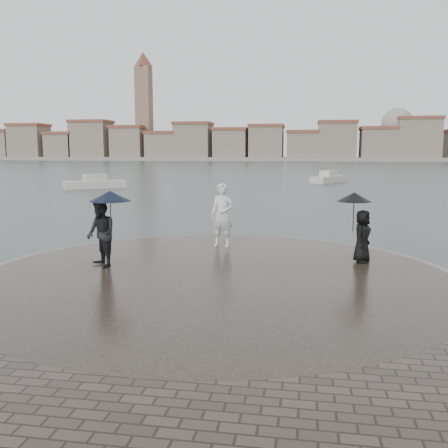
# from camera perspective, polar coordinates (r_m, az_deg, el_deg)

# --- Properties ---
(ground) EXTENTS (400.00, 400.00, 0.00)m
(ground) POSITION_cam_1_polar(r_m,az_deg,el_deg) (9.56, -4.95, -12.86)
(ground) COLOR #2B3835
(ground) RESTS_ON ground
(kerb_ring) EXTENTS (12.50, 12.50, 0.32)m
(kerb_ring) POSITION_cam_1_polar(r_m,az_deg,el_deg) (12.76, -0.98, -6.59)
(kerb_ring) COLOR gray
(kerb_ring) RESTS_ON ground
(quay_tip) EXTENTS (11.90, 11.90, 0.36)m
(quay_tip) POSITION_cam_1_polar(r_m,az_deg,el_deg) (12.75, -0.98, -6.50)
(quay_tip) COLOR #2D261E
(quay_tip) RESTS_ON ground
(statue) EXTENTS (0.79, 0.55, 2.06)m
(statue) POSITION_cam_1_polar(r_m,az_deg,el_deg) (16.10, -0.20, 1.02)
(statue) COLOR silver
(statue) RESTS_ON quay_tip
(visitor_left) EXTENTS (1.36, 1.21, 2.04)m
(visitor_left) POSITION_cam_1_polar(r_m,az_deg,el_deg) (13.69, -13.64, -0.03)
(visitor_left) COLOR black
(visitor_left) RESTS_ON quay_tip
(visitor_right) EXTENTS (1.09, 1.01, 1.95)m
(visitor_right) POSITION_cam_1_polar(r_m,az_deg,el_deg) (14.36, 15.23, 0.09)
(visitor_right) COLOR black
(visitor_right) RESTS_ON quay_tip
(far_skyline) EXTENTS (260.00, 20.00, 37.00)m
(far_skyline) POSITION_cam_1_polar(r_m,az_deg,el_deg) (169.55, 6.83, 9.08)
(far_skyline) COLOR gray
(far_skyline) RESTS_ON ground
(boats) EXTENTS (42.09, 18.17, 1.50)m
(boats) POSITION_cam_1_polar(r_m,az_deg,el_deg) (47.17, 9.76, 4.54)
(boats) COLOR beige
(boats) RESTS_ON ground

